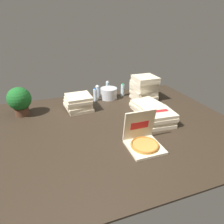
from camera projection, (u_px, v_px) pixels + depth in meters
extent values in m
cube|color=#2D2319|center=(110.00, 127.00, 2.42)|extent=(3.20, 2.40, 0.02)
cube|color=beige|center=(144.00, 147.00, 2.00)|extent=(0.35, 0.35, 0.02)
cylinder|color=#C6893D|center=(145.00, 145.00, 1.99)|extent=(0.30, 0.30, 0.02)
torus|color=#A96324|center=(145.00, 144.00, 1.99)|extent=(0.29, 0.29, 0.02)
cube|color=beige|center=(139.00, 125.00, 2.04)|extent=(0.35, 0.07, 0.35)
cube|color=red|center=(140.00, 125.00, 2.04)|extent=(0.21, 0.02, 0.09)
cube|color=beige|center=(146.00, 109.00, 2.81)|extent=(0.37, 0.37, 0.04)
cube|color=red|center=(146.00, 108.00, 2.80)|extent=(0.23, 0.08, 0.00)
cube|color=beige|center=(145.00, 106.00, 2.80)|extent=(0.39, 0.39, 0.04)
cube|color=red|center=(146.00, 105.00, 2.79)|extent=(0.23, 0.09, 0.00)
cube|color=beige|center=(147.00, 103.00, 2.78)|extent=(0.39, 0.39, 0.04)
cube|color=beige|center=(158.00, 122.00, 2.46)|extent=(0.38, 0.38, 0.04)
cube|color=red|center=(158.00, 120.00, 2.45)|extent=(0.23, 0.08, 0.00)
cube|color=beige|center=(158.00, 118.00, 2.45)|extent=(0.36, 0.36, 0.04)
cube|color=red|center=(158.00, 117.00, 2.44)|extent=(0.23, 0.07, 0.00)
cube|color=beige|center=(160.00, 116.00, 2.42)|extent=(0.37, 0.37, 0.04)
cube|color=red|center=(160.00, 114.00, 2.41)|extent=(0.23, 0.08, 0.00)
cube|color=beige|center=(159.00, 113.00, 2.41)|extent=(0.37, 0.37, 0.04)
cube|color=red|center=(159.00, 111.00, 2.40)|extent=(0.23, 0.08, 0.00)
cube|color=beige|center=(143.00, 98.00, 3.21)|extent=(0.38, 0.38, 0.04)
cube|color=beige|center=(144.00, 96.00, 3.17)|extent=(0.35, 0.35, 0.04)
cube|color=red|center=(144.00, 94.00, 3.16)|extent=(0.23, 0.06, 0.00)
cube|color=beige|center=(144.00, 93.00, 3.16)|extent=(0.36, 0.36, 0.04)
cube|color=beige|center=(144.00, 90.00, 3.15)|extent=(0.35, 0.35, 0.04)
cube|color=beige|center=(144.00, 88.00, 3.12)|extent=(0.38, 0.38, 0.04)
cube|color=beige|center=(144.00, 85.00, 3.11)|extent=(0.38, 0.38, 0.04)
cube|color=beige|center=(144.00, 83.00, 3.08)|extent=(0.36, 0.36, 0.04)
cube|color=beige|center=(145.00, 80.00, 3.05)|extent=(0.35, 0.35, 0.04)
cube|color=beige|center=(145.00, 78.00, 3.04)|extent=(0.35, 0.35, 0.04)
cube|color=beige|center=(80.00, 108.00, 2.83)|extent=(0.38, 0.38, 0.04)
cube|color=red|center=(79.00, 107.00, 2.82)|extent=(0.23, 0.08, 0.00)
cube|color=beige|center=(78.00, 106.00, 2.81)|extent=(0.39, 0.39, 0.04)
cube|color=beige|center=(78.00, 103.00, 2.80)|extent=(0.37, 0.37, 0.04)
cube|color=beige|center=(78.00, 100.00, 2.78)|extent=(0.36, 0.36, 0.04)
cube|color=beige|center=(78.00, 97.00, 2.77)|extent=(0.37, 0.37, 0.04)
cylinder|color=#B7BABF|center=(109.00, 93.00, 3.21)|extent=(0.28, 0.28, 0.18)
cylinder|color=silver|center=(123.00, 90.00, 3.31)|extent=(0.06, 0.06, 0.20)
cylinder|color=#239951|center=(123.00, 84.00, 3.27)|extent=(0.03, 0.03, 0.02)
cylinder|color=silver|center=(95.00, 95.00, 3.11)|extent=(0.06, 0.06, 0.20)
cylinder|color=blue|center=(95.00, 89.00, 3.06)|extent=(0.03, 0.03, 0.02)
cylinder|color=silver|center=(98.00, 92.00, 3.25)|extent=(0.06, 0.06, 0.20)
cylinder|color=white|center=(97.00, 86.00, 3.20)|extent=(0.03, 0.03, 0.02)
cylinder|color=silver|center=(108.00, 87.00, 3.46)|extent=(0.06, 0.06, 0.20)
cylinder|color=white|center=(108.00, 81.00, 3.41)|extent=(0.03, 0.03, 0.02)
cylinder|color=#513323|center=(22.00, 111.00, 2.67)|extent=(0.19, 0.19, 0.11)
sphere|color=#1A5D22|center=(19.00, 99.00, 2.59)|extent=(0.31, 0.31, 0.31)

